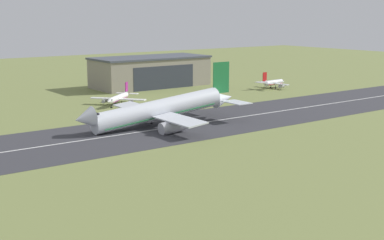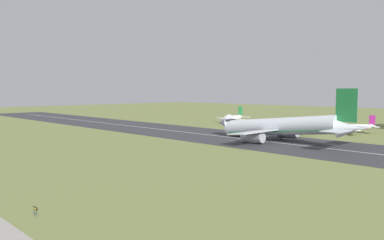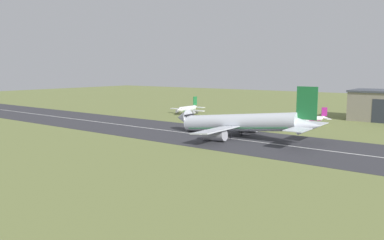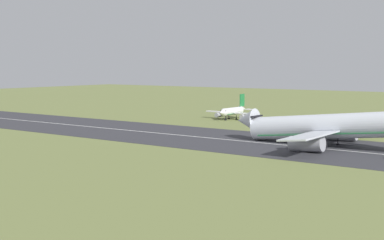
% 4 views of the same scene
% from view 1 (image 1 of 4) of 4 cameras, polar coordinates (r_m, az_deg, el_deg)
% --- Properties ---
extents(ground_plane, '(728.78, 728.78, 0.00)m').
position_cam_1_polar(ground_plane, '(120.66, 12.65, -6.22)').
color(ground_plane, olive).
extents(runway_strip, '(488.78, 40.70, 0.06)m').
position_cam_1_polar(runway_strip, '(167.83, -3.82, -1.02)').
color(runway_strip, '#333338').
rests_on(runway_strip, ground_plane).
extents(runway_centreline, '(439.90, 0.70, 0.01)m').
position_cam_1_polar(runway_centreline, '(167.82, -3.82, -1.01)').
color(runway_centreline, silver).
rests_on(runway_centreline, runway_strip).
extents(hangar_building, '(57.67, 25.97, 14.85)m').
position_cam_1_polar(hangar_building, '(267.82, -4.45, 5.19)').
color(hangar_building, gray).
rests_on(hangar_building, ground_plane).
extents(airplane_landing, '(59.83, 46.84, 19.65)m').
position_cam_1_polar(airplane_landing, '(172.49, -3.46, 1.07)').
color(airplane_landing, silver).
rests_on(airplane_landing, ground_plane).
extents(airplane_parked_centre, '(16.93, 17.24, 8.28)m').
position_cam_1_polar(airplane_parked_centre, '(263.25, 8.66, 3.95)').
color(airplane_parked_centre, silver).
rests_on(airplane_parked_centre, ground_plane).
extents(airplane_parked_east, '(20.30, 20.50, 8.00)m').
position_cam_1_polar(airplane_parked_east, '(214.73, -7.85, 2.35)').
color(airplane_parked_east, white).
rests_on(airplane_parked_east, ground_plane).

